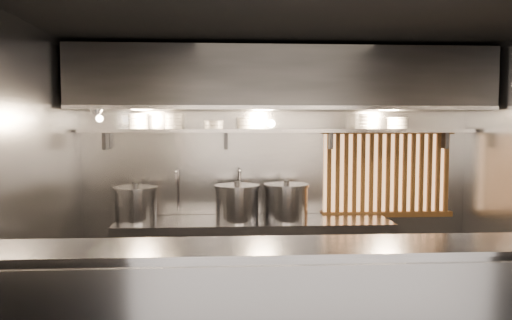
{
  "coord_description": "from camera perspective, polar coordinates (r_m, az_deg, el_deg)",
  "views": [
    {
      "loc": [
        -0.61,
        -4.29,
        1.95
      ],
      "look_at": [
        -0.31,
        0.55,
        1.6
      ],
      "focal_mm": 35.0,
      "sensor_mm": 36.0,
      "label": 1
    }
  ],
  "objects": [
    {
      "name": "bowl_stack_0",
      "position": [
        5.69,
        -13.29,
        4.32
      ],
      "size": [
        0.23,
        0.23,
        0.17
      ],
      "color": "white",
      "rests_on": "bowl_shelf"
    },
    {
      "name": "bowl_stack_4",
      "position": [
        5.82,
        12.14,
        4.33
      ],
      "size": [
        0.2,
        0.2,
        0.17
      ],
      "color": "white",
      "rests_on": "bowl_shelf"
    },
    {
      "name": "bowl_stack_2",
      "position": [
        5.61,
        -4.86,
        4.03
      ],
      "size": [
        0.22,
        0.22,
        0.09
      ],
      "color": "white",
      "rests_on": "bowl_shelf"
    },
    {
      "name": "wall_left",
      "position": [
        4.62,
        -24.35,
        -3.11
      ],
      "size": [
        0.0,
        3.0,
        3.0
      ],
      "primitive_type": "plane",
      "rotation": [
        1.57,
        0.0,
        1.57
      ],
      "color": "gray",
      "rests_on": "floor"
    },
    {
      "name": "stock_pot_right",
      "position": [
        5.48,
        3.48,
        -4.82
      ],
      "size": [
        0.62,
        0.62,
        0.44
      ],
      "rotation": [
        0.0,
        0.0,
        0.29
      ],
      "color": "#949499",
      "rests_on": "cooking_bench"
    },
    {
      "name": "faucet_left",
      "position": [
        5.72,
        -8.96,
        -2.43
      ],
      "size": [
        0.04,
        0.3,
        0.5
      ],
      "color": "silver",
      "rests_on": "wall_back"
    },
    {
      "name": "faucet_right",
      "position": [
        5.69,
        -1.93,
        -2.41
      ],
      "size": [
        0.04,
        0.3,
        0.5
      ],
      "color": "silver",
      "rests_on": "wall_back"
    },
    {
      "name": "wall_back",
      "position": [
        5.84,
        2.45,
        -1.32
      ],
      "size": [
        4.5,
        0.0,
        4.5
      ],
      "primitive_type": "plane",
      "rotation": [
        1.57,
        0.0,
        0.0
      ],
      "color": "gray",
      "rests_on": "floor"
    },
    {
      "name": "wood_screen",
      "position": [
        6.07,
        14.79,
        -1.44
      ],
      "size": [
        1.56,
        0.09,
        1.04
      ],
      "color": "#F6B06E",
      "rests_on": "wall_back"
    },
    {
      "name": "exhaust_hood",
      "position": [
        5.44,
        2.93,
        9.08
      ],
      "size": [
        4.4,
        0.81,
        0.65
      ],
      "color": "#2D2D30",
      "rests_on": "ceiling"
    },
    {
      "name": "ceiling",
      "position": [
        4.41,
        4.6,
        15.18
      ],
      "size": [
        4.5,
        4.5,
        0.0
      ],
      "primitive_type": "plane",
      "rotation": [
        3.14,
        0.0,
        0.0
      ],
      "color": "black",
      "rests_on": "wall_back"
    },
    {
      "name": "pendant_bulb",
      "position": [
        5.51,
        1.76,
        4.2
      ],
      "size": [
        0.09,
        0.09,
        0.19
      ],
      "color": "#2D2D30",
      "rests_on": "exhaust_hood"
    },
    {
      "name": "bowl_shelf",
      "position": [
        5.64,
        2.65,
        3.36
      ],
      "size": [
        4.4,
        0.34,
        0.04
      ],
      "primitive_type": "cube",
      "color": "#949499",
      "rests_on": "wall_back"
    },
    {
      "name": "stock_pot_mid",
      "position": [
        5.44,
        -2.18,
        -4.91
      ],
      "size": [
        0.55,
        0.55,
        0.44
      ],
      "rotation": [
        0.0,
        0.0,
        -0.12
      ],
      "color": "#949499",
      "rests_on": "cooking_bench"
    },
    {
      "name": "stock_pot_left",
      "position": [
        5.55,
        -13.57,
        -4.92
      ],
      "size": [
        0.59,
        0.59,
        0.42
      ],
      "rotation": [
        0.0,
        0.0,
        -0.32
      ],
      "color": "#949499",
      "rests_on": "cooking_bench"
    },
    {
      "name": "heat_lamp",
      "position": [
        5.3,
        -17.7,
        5.16
      ],
      "size": [
        0.25,
        0.35,
        0.2
      ],
      "color": "#949499",
      "rests_on": "exhaust_hood"
    },
    {
      "name": "bowl_stack_3",
      "position": [
        5.61,
        -1.15,
        4.24
      ],
      "size": [
        0.22,
        0.22,
        0.13
      ],
      "color": "white",
      "rests_on": "bowl_shelf"
    },
    {
      "name": "bowl_stack_5",
      "position": [
        5.94,
        15.84,
        4.08
      ],
      "size": [
        0.24,
        0.24,
        0.13
      ],
      "color": "white",
      "rests_on": "bowl_shelf"
    },
    {
      "name": "cooking_bench",
      "position": [
        5.63,
        -0.28,
        -11.37
      ],
      "size": [
        3.0,
        0.7,
        0.9
      ],
      "primitive_type": "cube",
      "color": "#949499",
      "rests_on": "floor"
    },
    {
      "name": "bowl_stack_1",
      "position": [
        5.64,
        -9.4,
        4.38
      ],
      "size": [
        0.2,
        0.2,
        0.17
      ],
      "color": "white",
      "rests_on": "bowl_shelf"
    }
  ]
}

